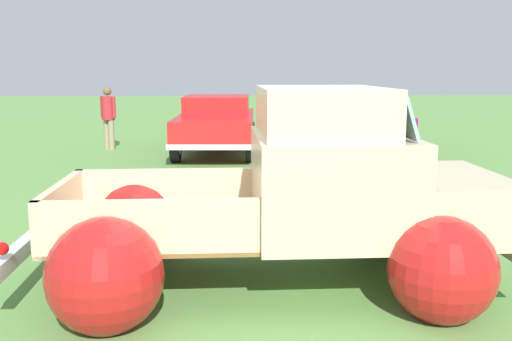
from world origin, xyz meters
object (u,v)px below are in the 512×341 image
Objects in this scene: vintage_pickup_truck at (303,207)px; lane_cone_0 at (269,193)px; spectator_0 at (108,114)px; show_car_0 at (217,122)px; show_car_1 at (361,119)px.

vintage_pickup_truck is 7.38× the size of lane_cone_0.
lane_cone_0 is (3.74, -6.85, -0.61)m from spectator_0.
lane_cone_0 is (-0.15, 2.66, -0.45)m from vintage_pickup_truck.
show_car_0 is (-1.05, 8.75, 0.03)m from vintage_pickup_truck.
vintage_pickup_truck is 10.01m from show_car_1.
spectator_0 is at bearing 118.65° from lane_cone_0.
vintage_pickup_truck is 2.71m from lane_cone_0.
spectator_0 is 7.83m from lane_cone_0.
vintage_pickup_truck reaches higher than show_car_0.
show_car_1 is at bearing 72.89° from vintage_pickup_truck.
vintage_pickup_truck is 10.29m from spectator_0.
spectator_0 is 2.58× the size of lane_cone_0.
show_car_0 is 3.95m from show_car_1.
lane_cone_0 is at bearing -20.51° from show_car_1.
vintage_pickup_truck is at bearing -86.72° from lane_cone_0.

